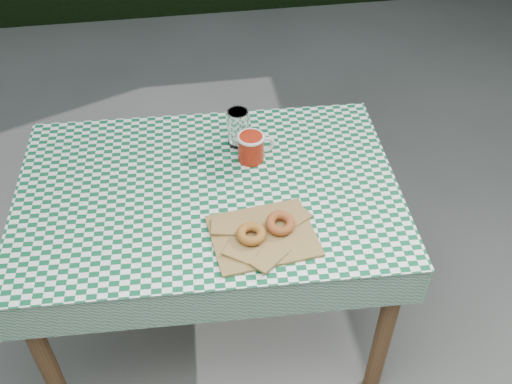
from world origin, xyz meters
TOP-DOWN VIEW (x-y plane):
  - ground at (0.00, 0.00)m, footprint 60.00×60.00m
  - table at (0.09, 0.07)m, footprint 1.28×0.89m
  - tablecloth at (0.09, 0.07)m, footprint 1.30×0.91m
  - paper_bag at (0.23, -0.18)m, footprint 0.34×0.28m
  - bagel_front at (0.20, -0.19)m, footprint 0.11×0.11m
  - bagel_back at (0.29, -0.16)m, footprint 0.09×0.09m
  - coffee_mug at (0.25, 0.19)m, footprint 0.21×0.21m
  - drinking_glass at (0.22, 0.29)m, footprint 0.08×0.08m

SIDE VIEW (x-z plane):
  - ground at x=0.00m, z-range 0.00..0.00m
  - table at x=0.09m, z-range 0.00..0.75m
  - tablecloth at x=0.09m, z-range 0.75..0.76m
  - paper_bag at x=0.23m, z-range 0.76..0.77m
  - bagel_front at x=0.20m, z-range 0.77..0.80m
  - bagel_back at x=0.29m, z-range 0.77..0.80m
  - coffee_mug at x=0.25m, z-range 0.76..0.86m
  - drinking_glass at x=0.22m, z-range 0.76..0.89m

